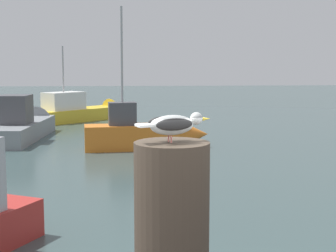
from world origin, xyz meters
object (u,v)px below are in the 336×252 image
mooring_post (172,232)px  boat_yellow (85,111)px  seagull (173,124)px  boat_grey (25,125)px  boat_orange (146,134)px

mooring_post → boat_yellow: bearing=95.9°
boat_yellow → mooring_post: bearing=-84.1°
seagull → boat_grey: (-4.13, 17.22, -2.03)m
seagull → boat_orange: boat_orange is taller
boat_yellow → boat_grey: (-1.77, -5.51, -0.01)m
boat_orange → mooring_post: bearing=-91.4°
mooring_post → boat_grey: (-4.13, 17.23, -1.48)m
mooring_post → boat_yellow: boat_yellow is taller
seagull → boat_yellow: boat_yellow is taller
boat_yellow → boat_grey: 5.79m
mooring_post → boat_yellow: 22.90m
boat_orange → boat_grey: bearing=144.4°
mooring_post → boat_grey: size_ratio=0.15×
mooring_post → boat_orange: size_ratio=0.20×
mooring_post → boat_grey: mooring_post is taller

